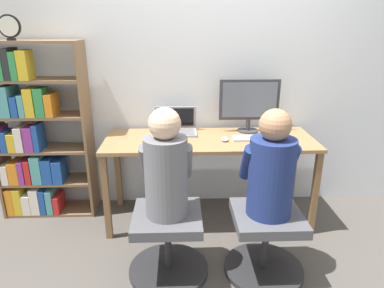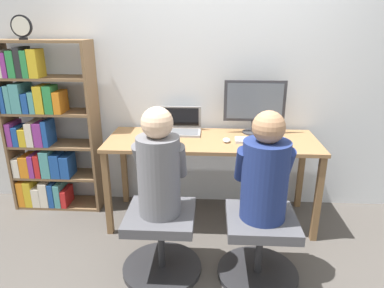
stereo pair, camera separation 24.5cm
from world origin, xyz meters
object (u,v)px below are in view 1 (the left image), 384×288
object	(u,v)px
office_chair_right	(168,241)
office_chair_left	(266,241)
laptop	(176,128)
desk_clock	(9,27)
desktop_monitor	(249,104)
bookshelf	(32,138)
keyboard	(258,138)
person_at_laptop	(166,168)
person_at_monitor	(271,169)

from	to	relation	value
office_chair_right	office_chair_left	bearing A→B (deg)	-1.45
laptop	desk_clock	size ratio (longest dim) A/B	1.90
desktop_monitor	bookshelf	distance (m)	1.97
desktop_monitor	keyboard	bearing A→B (deg)	-80.86
person_at_laptop	office_chair_right	bearing A→B (deg)	-90.00
keyboard	person_at_monitor	world-z (taller)	person_at_monitor
office_chair_right	bookshelf	world-z (taller)	bookshelf
desk_clock	office_chair_left	bearing A→B (deg)	-23.76
desk_clock	office_chair_right	bearing A→B (deg)	-33.96
person_at_monitor	office_chair_right	bearing A→B (deg)	178.98
desktop_monitor	office_chair_left	xyz separation A→B (m)	(-0.03, -0.94, -0.78)
person_at_monitor	desk_clock	world-z (taller)	desk_clock
office_chair_right	person_at_laptop	bearing A→B (deg)	90.00
person_at_laptop	keyboard	bearing A→B (deg)	41.98
person_at_laptop	desk_clock	bearing A→B (deg)	146.21
office_chair_left	person_at_monitor	size ratio (longest dim) A/B	0.79
office_chair_right	desk_clock	xyz separation A→B (m)	(-1.23, 0.83, 1.43)
office_chair_left	desk_clock	size ratio (longest dim) A/B	2.91
keyboard	person_at_laptop	world-z (taller)	person_at_laptop
desk_clock	person_at_monitor	bearing A→B (deg)	-23.63
desktop_monitor	keyboard	xyz separation A→B (m)	(0.04, -0.24, -0.25)
office_chair_left	keyboard	bearing A→B (deg)	84.79
laptop	desktop_monitor	bearing A→B (deg)	1.31
desktop_monitor	office_chair_right	distance (m)	1.40
office_chair_left	desk_clock	distance (m)	2.54
keyboard	person_at_laptop	bearing A→B (deg)	-138.02
laptop	office_chair_right	size ratio (longest dim) A/B	0.65
office_chair_right	person_at_laptop	world-z (taller)	person_at_laptop
office_chair_right	person_at_monitor	bearing A→B (deg)	-1.02
laptop	office_chair_right	xyz separation A→B (m)	(-0.06, -0.91, -0.57)
laptop	keyboard	distance (m)	0.73
bookshelf	person_at_monitor	bearing A→B (deg)	-25.20
laptop	keyboard	xyz separation A→B (m)	(0.70, -0.22, -0.04)
desktop_monitor	desk_clock	bearing A→B (deg)	-177.20
laptop	office_chair_left	xyz separation A→B (m)	(0.63, -0.93, -0.57)
keyboard	bookshelf	distance (m)	1.99
keyboard	desktop_monitor	bearing A→B (deg)	99.14
bookshelf	desk_clock	size ratio (longest dim) A/B	8.03
laptop	bookshelf	size ratio (longest dim) A/B	0.24
office_chair_left	person_at_monitor	world-z (taller)	person_at_monitor
desktop_monitor	office_chair_right	world-z (taller)	desktop_monitor
person_at_monitor	person_at_laptop	distance (m)	0.69
laptop	office_chair_right	world-z (taller)	laptop
person_at_monitor	bookshelf	world-z (taller)	bookshelf
bookshelf	desk_clock	distance (m)	0.94
desk_clock	keyboard	bearing A→B (deg)	-4.13
office_chair_left	bookshelf	bearing A→B (deg)	154.67
laptop	bookshelf	distance (m)	1.29
keyboard	bookshelf	bearing A→B (deg)	174.10
person_at_laptop	office_chair_left	bearing A→B (deg)	-1.89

